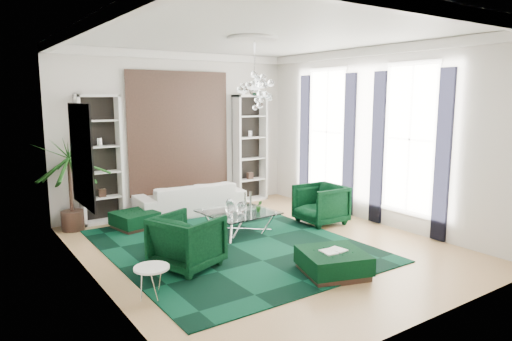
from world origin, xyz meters
TOP-DOWN VIEW (x-y plane):
  - floor at (0.00, 0.00)m, footprint 6.00×7.00m
  - ceiling at (0.00, 0.00)m, footprint 6.00×7.00m
  - wall_back at (0.00, 3.51)m, footprint 6.00×0.02m
  - wall_front at (0.00, -3.51)m, footprint 6.00×0.02m
  - wall_left at (-3.01, 0.00)m, footprint 0.02×7.00m
  - wall_right at (3.01, 0.00)m, footprint 0.02×7.00m
  - crown_molding at (0.00, 0.00)m, footprint 6.00×7.00m
  - ceiling_medallion at (0.00, 0.30)m, footprint 0.90×0.90m
  - tapestry at (0.00, 3.46)m, footprint 2.50×0.06m
  - shelving_left at (-1.95, 3.31)m, footprint 0.90×0.38m
  - shelving_right at (1.95, 3.31)m, footprint 0.90×0.38m
  - painting at (-2.97, 0.60)m, footprint 0.04×1.30m
  - window_near at (2.99, -0.90)m, footprint 0.03×1.10m
  - curtain_near_a at (2.96, -1.68)m, footprint 0.07×0.30m
  - curtain_near_b at (2.96, -0.12)m, footprint 0.07×0.30m
  - window_far at (2.99, 1.50)m, footprint 0.03×1.10m
  - curtain_far_a at (2.96, 0.72)m, footprint 0.07×0.30m
  - curtain_far_b at (2.96, 2.28)m, footprint 0.07×0.30m
  - rug at (-0.47, 0.35)m, footprint 4.20×5.00m
  - sofa at (-0.03, 2.88)m, footprint 2.58×1.14m
  - armchair_left at (-1.62, -0.22)m, footprint 1.25×1.23m
  - armchair_right at (1.94, 0.52)m, footprint 0.99×0.97m
  - coffee_table at (0.08, 0.95)m, footprint 1.40×1.40m
  - ottoman_side at (-1.55, 2.45)m, footprint 0.94×0.94m
  - ottoman_front at (0.11, -1.76)m, footprint 1.19×1.19m
  - book at (0.11, -1.76)m, footprint 0.40×0.27m
  - side_table at (-2.55, -1.03)m, footprint 0.63×0.63m
  - palm at (-2.65, 3.06)m, footprint 2.01×2.01m
  - chandelier at (0.06, 0.33)m, footprint 0.97×0.97m
  - table_plant at (0.41, 0.68)m, footprint 0.16×0.15m

SIDE VIEW (x-z plane):
  - floor at x=0.00m, z-range -0.02..0.00m
  - rug at x=-0.47m, z-range 0.00..0.02m
  - ottoman_side at x=-1.55m, z-range 0.00..0.35m
  - ottoman_front at x=0.11m, z-range 0.00..0.38m
  - coffee_table at x=0.08m, z-range 0.00..0.45m
  - side_table at x=-2.55m, z-range 0.00..0.46m
  - sofa at x=-0.03m, z-range 0.00..0.74m
  - book at x=0.11m, z-range 0.38..0.41m
  - armchair_right at x=1.94m, z-range 0.00..0.86m
  - armchair_left at x=-1.62m, z-range 0.00..0.88m
  - table_plant at x=0.41m, z-range 0.45..0.69m
  - palm at x=-2.65m, z-range 0.00..2.48m
  - shelving_left at x=-1.95m, z-range 0.00..2.80m
  - shelving_right at x=1.95m, z-range 0.00..2.80m
  - curtain_near_a at x=2.96m, z-range 0.02..3.27m
  - curtain_near_b at x=2.96m, z-range 0.02..3.27m
  - curtain_far_a at x=2.96m, z-range 0.02..3.27m
  - curtain_far_b at x=2.96m, z-range 0.02..3.27m
  - painting at x=-2.97m, z-range 1.05..2.65m
  - wall_back at x=0.00m, z-range 0.00..3.80m
  - wall_front at x=0.00m, z-range 0.00..3.80m
  - wall_left at x=-3.01m, z-range 0.00..3.80m
  - wall_right at x=3.01m, z-range 0.00..3.80m
  - tapestry at x=0.00m, z-range 0.50..3.30m
  - window_near at x=2.99m, z-range 0.45..3.35m
  - window_far at x=2.99m, z-range 0.45..3.35m
  - chandelier at x=0.06m, z-range 2.51..3.19m
  - crown_molding at x=0.00m, z-range 3.61..3.79m
  - ceiling_medallion at x=0.00m, z-range 3.75..3.79m
  - ceiling at x=0.00m, z-range 3.80..3.82m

